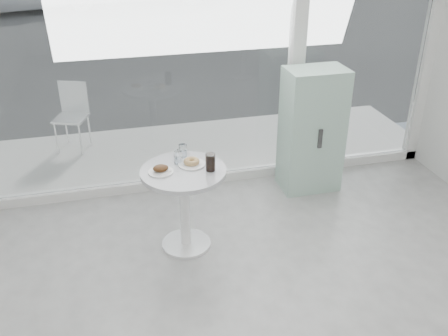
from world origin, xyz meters
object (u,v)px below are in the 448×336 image
object	(u,v)px
plate_fritter	(161,170)
water_tumbler_a	(178,158)
water_tumbler_b	(183,151)
cola_glass	(210,162)
mint_cabinet	(312,131)
patio_chair	(72,112)
main_table	(184,192)
plate_donut	(192,163)

from	to	relation	value
plate_fritter	water_tumbler_a	distance (m)	0.21
water_tumbler_b	cola_glass	xyz separation A→B (m)	(0.18, -0.31, 0.02)
mint_cabinet	cola_glass	xyz separation A→B (m)	(-1.26, -0.81, 0.19)
patio_chair	water_tumbler_a	world-z (taller)	water_tumbler_a
plate_fritter	cola_glass	world-z (taller)	cola_glass
cola_glass	mint_cabinet	bearing A→B (deg)	32.72
main_table	plate_fritter	size ratio (longest dim) A/B	3.69
patio_chair	plate_donut	distance (m)	2.47
water_tumbler_b	water_tumbler_a	bearing A→B (deg)	-118.53
plate_fritter	water_tumbler_a	xyz separation A→B (m)	(0.16, 0.13, 0.02)
plate_fritter	plate_donut	world-z (taller)	plate_fritter
main_table	plate_fritter	world-z (taller)	plate_fritter
main_table	plate_donut	world-z (taller)	plate_donut
patio_chair	water_tumbler_b	bearing A→B (deg)	-42.69
plate_fritter	water_tumbler_a	world-z (taller)	water_tumbler_a
plate_fritter	cola_glass	size ratio (longest dim) A/B	1.35
mint_cabinet	plate_donut	distance (m)	1.55
main_table	water_tumbler_b	world-z (taller)	water_tumbler_b
main_table	patio_chair	size ratio (longest dim) A/B	0.95
patio_chair	plate_fritter	world-z (taller)	patio_chair
plate_donut	patio_chair	bearing A→B (deg)	115.36
mint_cabinet	main_table	bearing A→B (deg)	-153.47
main_table	plate_fritter	xyz separation A→B (m)	(-0.18, -0.00, 0.25)
patio_chair	water_tumbler_b	size ratio (longest dim) A/B	7.11
plate_donut	water_tumbler_a	bearing A→B (deg)	151.71
plate_donut	cola_glass	world-z (taller)	cola_glass
plate_fritter	water_tumbler_b	world-z (taller)	water_tumbler_b
main_table	plate_fritter	distance (m)	0.31
mint_cabinet	plate_fritter	distance (m)	1.82
mint_cabinet	patio_chair	distance (m)	2.89
cola_glass	water_tumbler_a	bearing A→B (deg)	140.81
patio_chair	plate_donut	size ratio (longest dim) A/B	3.49
mint_cabinet	plate_fritter	bearing A→B (deg)	-156.04
mint_cabinet	water_tumbler_b	world-z (taller)	mint_cabinet
water_tumbler_b	cola_glass	bearing A→B (deg)	-60.16
main_table	patio_chair	bearing A→B (deg)	112.87
mint_cabinet	water_tumbler_b	xyz separation A→B (m)	(-1.43, -0.50, 0.17)
water_tumbler_a	cola_glass	distance (m)	0.31
water_tumbler_a	water_tumbler_b	bearing A→B (deg)	61.47
plate_donut	water_tumbler_b	xyz separation A→B (m)	(-0.04, 0.17, 0.03)
main_table	water_tumbler_a	xyz separation A→B (m)	(-0.02, 0.13, 0.27)
plate_donut	plate_fritter	bearing A→B (deg)	-164.86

